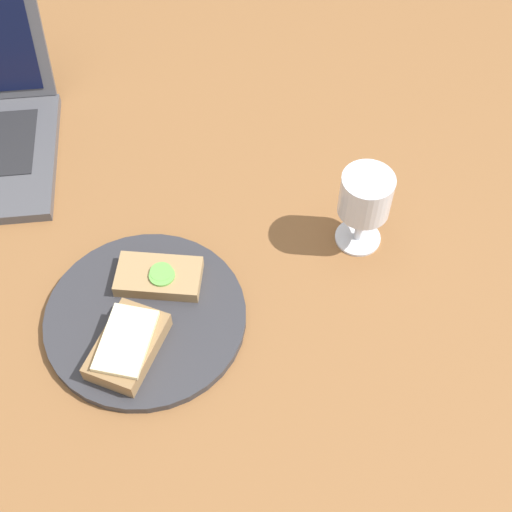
{
  "coord_description": "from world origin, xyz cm",
  "views": [
    {
      "loc": [
        3.15,
        -54.29,
        83.12
      ],
      "look_at": [
        8.89,
        -1.4,
        8.0
      ],
      "focal_mm": 50.0,
      "sensor_mm": 36.0,
      "label": 1
    }
  ],
  "objects_px": {
    "plate": "(146,317)",
    "sandwich_with_cucumber": "(159,276)",
    "sandwich_with_cheese": "(127,345)",
    "wine_glass": "(365,198)"
  },
  "relations": [
    {
      "from": "sandwich_with_cheese",
      "to": "wine_glass",
      "type": "relative_size",
      "value": 1.02
    },
    {
      "from": "sandwich_with_cheese",
      "to": "wine_glass",
      "type": "distance_m",
      "value": 0.36
    },
    {
      "from": "sandwich_with_cucumber",
      "to": "wine_glass",
      "type": "bearing_deg",
      "value": 10.1
    },
    {
      "from": "plate",
      "to": "sandwich_with_cheese",
      "type": "distance_m",
      "value": 0.06
    },
    {
      "from": "plate",
      "to": "sandwich_with_cheese",
      "type": "bearing_deg",
      "value": -111.91
    },
    {
      "from": "sandwich_with_cucumber",
      "to": "sandwich_with_cheese",
      "type": "xyz_separation_m",
      "value": [
        -0.04,
        -0.1,
        0.0
      ]
    },
    {
      "from": "plate",
      "to": "wine_glass",
      "type": "height_order",
      "value": "wine_glass"
    },
    {
      "from": "wine_glass",
      "to": "plate",
      "type": "bearing_deg",
      "value": -161.46
    },
    {
      "from": "plate",
      "to": "sandwich_with_cucumber",
      "type": "height_order",
      "value": "sandwich_with_cucumber"
    },
    {
      "from": "sandwich_with_cheese",
      "to": "wine_glass",
      "type": "bearing_deg",
      "value": 25.32
    }
  ]
}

